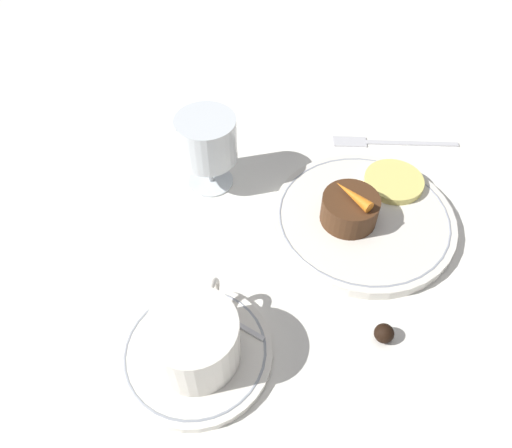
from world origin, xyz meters
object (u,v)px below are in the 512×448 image
dinner_plate (360,218)px  fork (379,142)px  wine_glass (204,143)px  dessert_cake (346,208)px  coffee_cup (191,338)px

dinner_plate → fork: (0.17, -0.01, -0.01)m
dinner_plate → wine_glass: 0.23m
wine_glass → fork: 0.28m
wine_glass → fork: wine_glass is taller
dinner_plate → dessert_cake: (-0.01, 0.02, 0.02)m
wine_glass → dessert_cake: 0.20m
coffee_cup → fork: bearing=-20.1°
coffee_cup → dessert_cake: bearing=-28.4°
wine_glass → dessert_cake: wine_glass is taller
wine_glass → dessert_cake: size_ratio=1.50×
fork → dessert_cake: bearing=171.8°
fork → coffee_cup: bearing=159.9°
fork → dessert_cake: dessert_cake is taller
coffee_cup → fork: (0.40, -0.15, -0.04)m
wine_glass → dessert_cake: (-0.03, -0.20, -0.04)m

